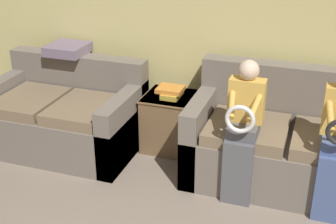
% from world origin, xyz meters
% --- Properties ---
extents(wall_back, '(6.73, 0.06, 2.55)m').
position_xyz_m(wall_back, '(0.00, 2.65, 1.27)').
color(wall_back, '#DBCC7F').
rests_on(wall_back, ground_plane).
extents(couch_main, '(1.82, 0.94, 1.02)m').
position_xyz_m(couch_main, '(0.66, 2.10, 0.36)').
color(couch_main, '#70665B').
rests_on(couch_main, ground_plane).
extents(couch_side, '(1.55, 0.98, 0.91)m').
position_xyz_m(couch_side, '(-1.64, 2.02, 0.33)').
color(couch_side, '#70665B').
rests_on(couch_side, ground_plane).
extents(child_left_seated, '(0.30, 0.37, 1.23)m').
position_xyz_m(child_left_seated, '(0.28, 1.69, 0.68)').
color(child_left_seated, '#56565B').
rests_on(child_left_seated, ground_plane).
extents(side_shelf, '(0.56, 0.52, 0.59)m').
position_xyz_m(side_shelf, '(-0.56, 2.34, 0.30)').
color(side_shelf, brown).
rests_on(side_shelf, ground_plane).
extents(book_stack, '(0.26, 0.27, 0.10)m').
position_xyz_m(book_stack, '(-0.56, 2.32, 0.64)').
color(book_stack, gold).
rests_on(book_stack, side_shelf).
extents(throw_pillow, '(0.40, 0.40, 0.10)m').
position_xyz_m(throw_pillow, '(-1.75, 2.37, 0.96)').
color(throw_pillow, slate).
rests_on(throw_pillow, couch_side).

